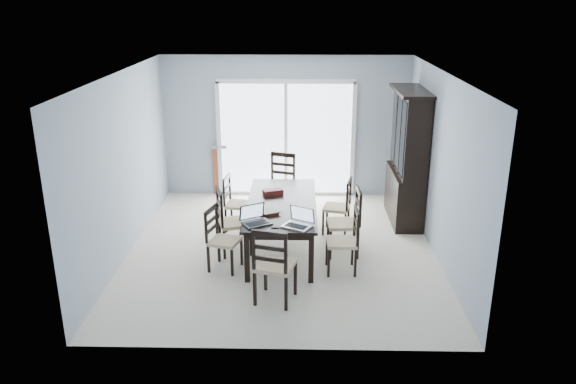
% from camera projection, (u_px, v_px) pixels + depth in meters
% --- Properties ---
extents(floor, '(5.00, 5.00, 0.00)m').
position_uv_depth(floor, '(282.00, 249.00, 8.39)').
color(floor, silver).
rests_on(floor, ground).
extents(ceiling, '(5.00, 5.00, 0.00)m').
position_uv_depth(ceiling, '(281.00, 73.00, 7.52)').
color(ceiling, white).
rests_on(ceiling, back_wall).
extents(back_wall, '(4.50, 0.02, 2.60)m').
position_uv_depth(back_wall, '(286.00, 127.00, 10.31)').
color(back_wall, '#93A1AF').
rests_on(back_wall, floor).
extents(wall_left, '(0.02, 5.00, 2.60)m').
position_uv_depth(wall_left, '(124.00, 165.00, 8.00)').
color(wall_left, '#93A1AF').
rests_on(wall_left, floor).
extents(wall_right, '(0.02, 5.00, 2.60)m').
position_uv_depth(wall_right, '(441.00, 167.00, 7.91)').
color(wall_right, '#93A1AF').
rests_on(wall_right, floor).
extents(balcony, '(4.50, 2.00, 0.10)m').
position_uv_depth(balcony, '(287.00, 180.00, 11.70)').
color(balcony, gray).
rests_on(balcony, ground).
extents(railing, '(4.50, 0.06, 1.10)m').
position_uv_depth(railing, '(288.00, 140.00, 12.45)').
color(railing, '#99999E').
rests_on(railing, balcony).
extents(dining_table, '(1.00, 2.20, 0.75)m').
position_uv_depth(dining_table, '(281.00, 207.00, 8.16)').
color(dining_table, black).
rests_on(dining_table, floor).
extents(china_hutch, '(0.50, 1.38, 2.20)m').
position_uv_depth(china_hutch, '(408.00, 158.00, 9.17)').
color(china_hutch, black).
rests_on(china_hutch, floor).
extents(sliding_door, '(2.52, 0.05, 2.18)m').
position_uv_depth(sliding_door, '(286.00, 139.00, 10.36)').
color(sliding_door, silver).
rests_on(sliding_door, floor).
extents(chair_left_near, '(0.48, 0.48, 1.02)m').
position_uv_depth(chair_left_near, '(218.00, 232.00, 7.65)').
color(chair_left_near, black).
rests_on(chair_left_near, floor).
extents(chair_left_mid, '(0.54, 0.54, 1.14)m').
position_uv_depth(chair_left_mid, '(228.00, 215.00, 8.09)').
color(chair_left_mid, black).
rests_on(chair_left_mid, floor).
extents(chair_left_far, '(0.45, 0.44, 1.03)m').
position_uv_depth(chair_left_far, '(233.00, 197.00, 8.97)').
color(chair_left_far, black).
rests_on(chair_left_far, floor).
extents(chair_right_near, '(0.42, 0.41, 1.05)m').
position_uv_depth(chair_right_near, '(348.00, 234.00, 7.56)').
color(chair_right_near, black).
rests_on(chair_right_near, floor).
extents(chair_right_mid, '(0.46, 0.45, 1.15)m').
position_uv_depth(chair_right_mid, '(350.00, 215.00, 8.06)').
color(chair_right_mid, black).
rests_on(chair_right_mid, floor).
extents(chair_right_far, '(0.47, 0.46, 1.03)m').
position_uv_depth(chair_right_far, '(342.00, 201.00, 8.80)').
color(chair_right_far, black).
rests_on(chair_right_far, floor).
extents(chair_end_near, '(0.54, 0.55, 1.17)m').
position_uv_depth(chair_end_near, '(273.00, 258.00, 6.71)').
color(chair_end_near, black).
rests_on(chair_end_near, floor).
extents(chair_end_far, '(0.57, 0.58, 1.19)m').
position_uv_depth(chair_end_far, '(281.00, 177.00, 9.69)').
color(chair_end_far, black).
rests_on(chair_end_far, floor).
extents(laptop_dark, '(0.43, 0.39, 0.24)m').
position_uv_depth(laptop_dark, '(257.00, 220.00, 7.35)').
color(laptop_dark, black).
rests_on(laptop_dark, dining_table).
extents(laptop_silver, '(0.43, 0.39, 0.25)m').
position_uv_depth(laptop_silver, '(297.00, 223.00, 7.26)').
color(laptop_silver, silver).
rests_on(laptop_silver, dining_table).
extents(book_stack, '(0.30, 0.28, 0.04)m').
position_uv_depth(book_stack, '(270.00, 212.00, 7.72)').
color(book_stack, maroon).
rests_on(book_stack, dining_table).
extents(cell_phone, '(0.11, 0.05, 0.01)m').
position_uv_depth(cell_phone, '(275.00, 227.00, 7.26)').
color(cell_phone, black).
rests_on(cell_phone, dining_table).
extents(game_box, '(0.32, 0.24, 0.07)m').
position_uv_depth(game_box, '(273.00, 192.00, 8.47)').
color(game_box, '#4C0F17').
rests_on(game_box, dining_table).
extents(hot_tub, '(2.13, 1.98, 0.95)m').
position_uv_depth(hot_tub, '(255.00, 157.00, 11.45)').
color(hot_tub, brown).
rests_on(hot_tub, balcony).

